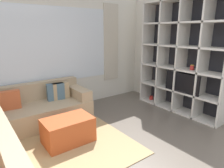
{
  "coord_description": "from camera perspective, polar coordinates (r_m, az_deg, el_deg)",
  "views": [
    {
      "loc": [
        -1.66,
        -0.88,
        1.76
      ],
      "look_at": [
        0.37,
        1.83,
        0.85
      ],
      "focal_mm": 32.0,
      "sensor_mm": 36.0,
      "label": 1
    }
  ],
  "objects": [
    {
      "name": "wall_right",
      "position": [
        4.76,
        20.96,
        9.13
      ],
      "size": [
        0.07,
        4.53,
        2.7
      ],
      "primitive_type": "cube",
      "color": "silver",
      "rests_on": "ground_plane"
    },
    {
      "name": "wall_back",
      "position": [
        4.58,
        -15.56,
        9.45
      ],
      "size": [
        5.82,
        0.11,
        2.7
      ],
      "color": "silver",
      "rests_on": "ground_plane"
    },
    {
      "name": "area_rug",
      "position": [
        3.3,
        -20.98,
        -18.24
      ],
      "size": [
        2.84,
        2.05,
        0.01
      ],
      "primitive_type": "cube",
      "color": "tan",
      "rests_on": "ground_plane"
    },
    {
      "name": "ottoman",
      "position": [
        3.37,
        -12.44,
        -12.83
      ],
      "size": [
        0.76,
        0.5,
        0.42
      ],
      "color": "#B74C23",
      "rests_on": "ground_plane"
    },
    {
      "name": "couch_main",
      "position": [
        4.16,
        -20.4,
        -6.71
      ],
      "size": [
        1.93,
        0.9,
        0.74
      ],
      "color": "tan",
      "rests_on": "ground_plane"
    },
    {
      "name": "shelving_unit",
      "position": [
        4.59,
        19.51,
        6.96
      ],
      "size": [
        0.42,
        2.01,
        2.4
      ],
      "color": "#232328",
      "rests_on": "ground_plane"
    }
  ]
}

